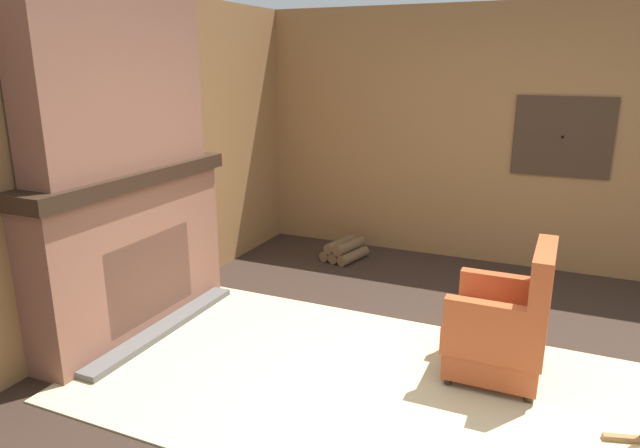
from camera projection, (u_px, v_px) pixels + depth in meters
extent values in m
plane|color=#2D2119|center=(462.00, 400.00, 3.53)|extent=(14.00, 14.00, 0.00)
cube|color=olive|center=(104.00, 164.00, 4.23)|extent=(0.06, 5.98, 2.57)
cube|color=olive|center=(522.00, 139.00, 5.56)|extent=(5.98, 0.06, 2.57)
cube|color=#382619|center=(563.00, 137.00, 5.37)|extent=(0.88, 0.02, 0.75)
cube|color=silver|center=(563.00, 137.00, 5.38)|extent=(0.84, 0.01, 0.71)
cube|color=#382619|center=(563.00, 137.00, 5.37)|extent=(0.02, 0.02, 0.71)
cube|color=#382619|center=(563.00, 137.00, 5.37)|extent=(0.84, 0.02, 0.02)
cube|color=brown|center=(133.00, 258.00, 4.35)|extent=(0.33, 1.79, 1.14)
cube|color=black|center=(148.00, 276.00, 4.34)|extent=(0.08, 0.93, 0.64)
cube|color=#565451|center=(164.00, 328.00, 4.40)|extent=(0.16, 1.61, 0.06)
cube|color=black|center=(126.00, 177.00, 4.18)|extent=(0.43, 1.89, 0.11)
cube|color=brown|center=(116.00, 79.00, 3.99)|extent=(0.29, 1.58, 1.29)
cube|color=#C6B789|center=(381.00, 389.00, 3.63)|extent=(3.92, 2.05, 0.01)
cube|color=#A84723|center=(495.00, 351.00, 3.76)|extent=(0.58, 0.59, 0.24)
cube|color=#A84723|center=(496.00, 330.00, 3.71)|extent=(0.61, 0.62, 0.18)
cube|color=#A84723|center=(542.00, 287.00, 3.52)|extent=(0.12, 0.62, 0.50)
cube|color=#A84723|center=(490.00, 319.00, 3.44)|extent=(0.55, 0.09, 0.20)
cube|color=#A84723|center=(501.00, 288.00, 3.90)|extent=(0.55, 0.09, 0.20)
cylinder|color=#332319|center=(448.00, 381.00, 3.68)|extent=(0.05, 0.05, 0.06)
cylinder|color=#332319|center=(463.00, 347.00, 4.11)|extent=(0.05, 0.05, 0.06)
cylinder|color=#332319|center=(528.00, 398.00, 3.49)|extent=(0.05, 0.05, 0.06)
cylinder|color=#332319|center=(534.00, 361.00, 3.92)|extent=(0.05, 0.05, 0.06)
cylinder|color=brown|center=(336.00, 252.00, 6.10)|extent=(0.21, 0.45, 0.11)
cylinder|color=brown|center=(344.00, 254.00, 6.03)|extent=(0.21, 0.45, 0.11)
cylinder|color=brown|center=(353.00, 256.00, 5.96)|extent=(0.21, 0.45, 0.11)
cylinder|color=brown|center=(340.00, 244.00, 6.04)|extent=(0.21, 0.45, 0.11)
cylinder|color=brown|center=(349.00, 246.00, 5.97)|extent=(0.21, 0.45, 0.11)
ellipsoid|color=#47708E|center=(74.00, 174.00, 3.79)|extent=(0.12, 0.12, 0.09)
cylinder|color=white|center=(72.00, 155.00, 3.75)|extent=(0.07, 0.07, 0.16)
cube|color=black|center=(129.00, 158.00, 4.24)|extent=(0.14, 0.24, 0.14)
cube|color=silver|center=(137.00, 158.00, 4.21)|extent=(0.01, 0.04, 0.02)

